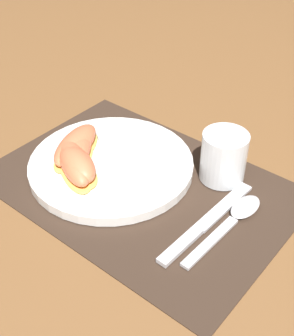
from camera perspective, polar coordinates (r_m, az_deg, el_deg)
name	(u,v)px	position (r m, az deg, el deg)	size (l,w,h in m)	color
ground_plane	(141,186)	(0.75, -0.72, -2.27)	(3.00, 3.00, 0.00)	brown
placemat	(141,186)	(0.74, -0.72, -2.15)	(0.47, 0.32, 0.00)	#38281E
plate	(111,165)	(0.77, -4.38, 0.39)	(0.27, 0.27, 0.02)	white
juice_glass	(223,159)	(0.75, 9.29, 1.08)	(0.07, 0.07, 0.08)	silver
knife	(205,223)	(0.68, 7.13, -6.69)	(0.02, 0.21, 0.01)	silver
spoon	(236,216)	(0.70, 10.84, -5.74)	(0.04, 0.18, 0.01)	silver
fork	(114,158)	(0.77, -3.99, 1.28)	(0.17, 0.12, 0.00)	silver
citrus_wedge_0	(76,146)	(0.78, -8.69, 2.68)	(0.09, 0.13, 0.03)	#F7C656
citrus_wedge_1	(77,152)	(0.77, -8.55, 1.94)	(0.10, 0.12, 0.03)	#F7C656
citrus_wedge_2	(74,163)	(0.74, -8.85, 0.61)	(0.13, 0.11, 0.04)	#F7C656
citrus_wedge_3	(77,166)	(0.73, -8.51, 0.30)	(0.11, 0.08, 0.04)	#F7C656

